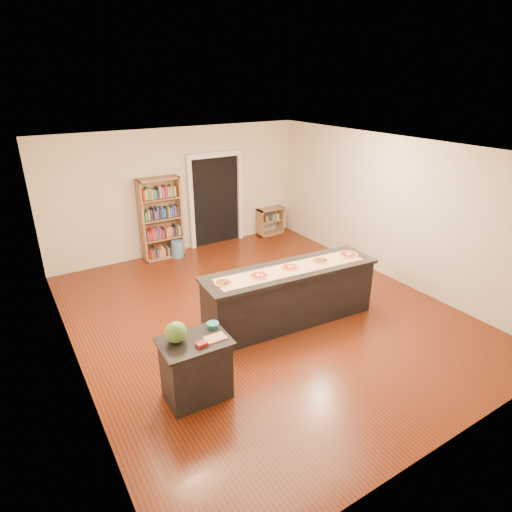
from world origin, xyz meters
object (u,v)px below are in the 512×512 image
bookshelf (161,219)px  low_shelf (270,221)px  kitchen_island (290,295)px  watermelon (176,332)px  side_counter (196,368)px  waste_bin (177,249)px

bookshelf → low_shelf: bearing=0.2°
kitchen_island → watermelon: bearing=-156.9°
bookshelf → low_shelf: (2.91, 0.01, -0.56)m
low_shelf → watermelon: bearing=-134.0°
bookshelf → watermelon: bookshelf is taller
low_shelf → watermelon: 6.33m
side_counter → watermelon: 0.59m
kitchen_island → low_shelf: 4.32m
side_counter → low_shelf: side_counter is taller
waste_bin → watermelon: size_ratio=1.46×
low_shelf → kitchen_island: bearing=-119.4°
low_shelf → waste_bin: bearing=-176.2°
bookshelf → side_counter: bearing=-105.5°
kitchen_island → waste_bin: 3.64m
waste_bin → watermelon: watermelon is taller
side_counter → bookshelf: bearing=76.1°
side_counter → bookshelf: 4.81m
waste_bin → watermelon: (-1.73, -4.36, 0.78)m
side_counter → watermelon: watermelon is taller
side_counter → low_shelf: 6.24m
bookshelf → low_shelf: size_ratio=2.60×
kitchen_island → bookshelf: (-0.79, 3.75, 0.42)m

